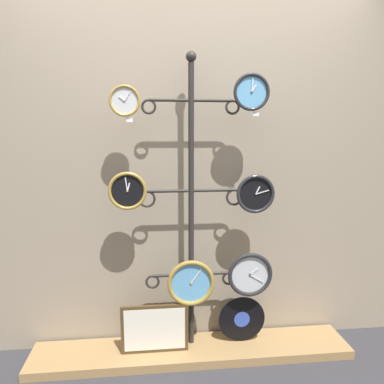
# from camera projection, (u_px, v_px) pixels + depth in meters

# --- Properties ---
(shop_wall) EXTENTS (4.40, 0.04, 2.80)m
(shop_wall) POSITION_uv_depth(u_px,v_px,m) (189.00, 152.00, 2.60)
(shop_wall) COLOR gray
(shop_wall) RESTS_ON ground_plane
(low_shelf) EXTENTS (2.20, 0.36, 0.06)m
(low_shelf) POSITION_uv_depth(u_px,v_px,m) (192.00, 351.00, 2.61)
(low_shelf) COLOR #9E7A4C
(low_shelf) RESTS_ON ground_plane
(display_stand) EXTENTS (0.70, 0.38, 2.04)m
(display_stand) POSITION_uv_depth(u_px,v_px,m) (191.00, 258.00, 2.56)
(display_stand) COLOR #282623
(display_stand) RESTS_ON ground_plane
(clock_top_left) EXTENTS (0.19, 0.04, 0.19)m
(clock_top_left) POSITION_uv_depth(u_px,v_px,m) (125.00, 101.00, 2.27)
(clock_top_left) COLOR silver
(clock_top_right) EXTENTS (0.23, 0.04, 0.23)m
(clock_top_right) POSITION_uv_depth(u_px,v_px,m) (251.00, 92.00, 2.33)
(clock_top_right) COLOR #60A8DB
(clock_middle_left) EXTENTS (0.24, 0.04, 0.24)m
(clock_middle_left) POSITION_uv_depth(u_px,v_px,m) (127.00, 191.00, 2.34)
(clock_middle_left) COLOR black
(clock_middle_right) EXTENTS (0.26, 0.04, 0.26)m
(clock_middle_right) POSITION_uv_depth(u_px,v_px,m) (255.00, 194.00, 2.45)
(clock_middle_right) COLOR black
(clock_bottom_center) EXTENTS (0.32, 0.04, 0.32)m
(clock_bottom_center) POSITION_uv_depth(u_px,v_px,m) (191.00, 283.00, 2.50)
(clock_bottom_center) COLOR #60A8DB
(clock_bottom_right) EXTENTS (0.31, 0.04, 0.31)m
(clock_bottom_right) POSITION_uv_depth(u_px,v_px,m) (250.00, 275.00, 2.54)
(clock_bottom_right) COLOR silver
(vinyl_record) EXTENTS (0.33, 0.01, 0.33)m
(vinyl_record) POSITION_uv_depth(u_px,v_px,m) (242.00, 319.00, 2.65)
(vinyl_record) COLOR black
(vinyl_record) RESTS_ON low_shelf
(picture_frame) EXTENTS (0.45, 0.02, 0.34)m
(picture_frame) POSITION_uv_depth(u_px,v_px,m) (155.00, 329.00, 2.52)
(picture_frame) COLOR #4C381E
(picture_frame) RESTS_ON low_shelf
(price_tag_upper) EXTENTS (0.04, 0.00, 0.03)m
(price_tag_upper) POSITION_uv_depth(u_px,v_px,m) (129.00, 120.00, 2.29)
(price_tag_upper) COLOR white
(price_tag_mid) EXTENTS (0.04, 0.00, 0.03)m
(price_tag_mid) POSITION_uv_depth(u_px,v_px,m) (256.00, 114.00, 2.35)
(price_tag_mid) COLOR white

